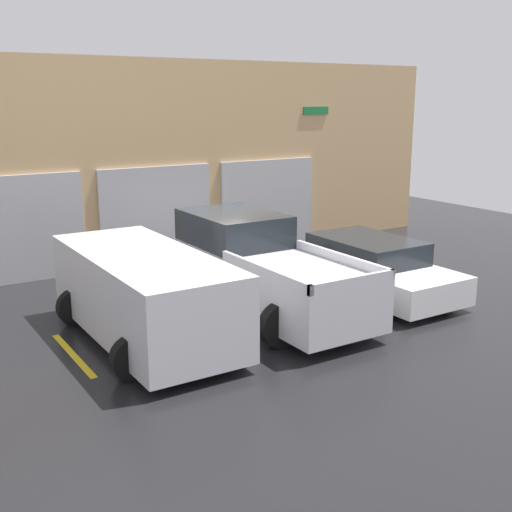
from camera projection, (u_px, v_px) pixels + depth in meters
ground_plane at (220, 289)px, 14.65m from camera, size 28.00×28.00×0.00m
shophouse_building at (157, 164)px, 16.72m from camera, size 17.95×0.68×5.22m
pickup_truck at (262, 269)px, 12.98m from camera, size 2.43×5.08×1.87m
sedan_white at (369, 267)px, 14.22m from camera, size 2.29×4.35×1.24m
sedan_side at (144, 293)px, 11.37m from camera, size 2.35×4.70×1.60m
parking_stripe_far_left at (73, 355)px, 10.88m from camera, size 0.12×2.20×0.01m
parking_stripe_left at (211, 326)px, 12.26m from camera, size 0.12×2.20×0.01m
parking_stripe_centre at (321, 303)px, 13.65m from camera, size 0.12×2.20×0.01m
parking_stripe_right at (411, 284)px, 15.03m from camera, size 0.12×2.20×0.01m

